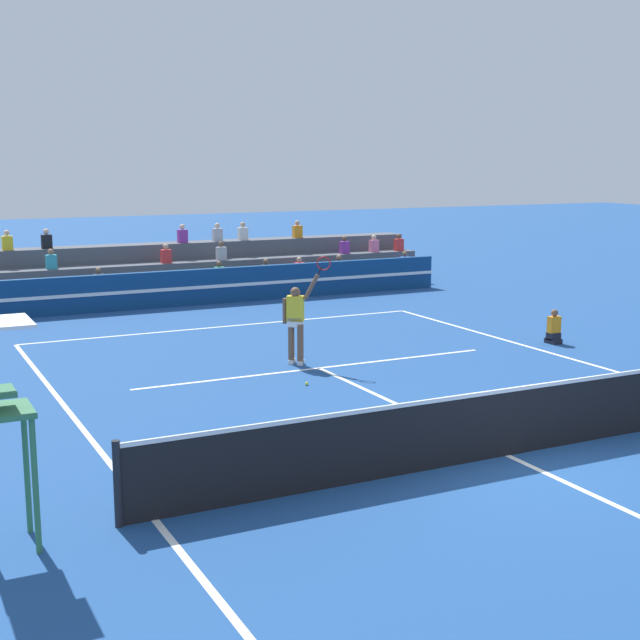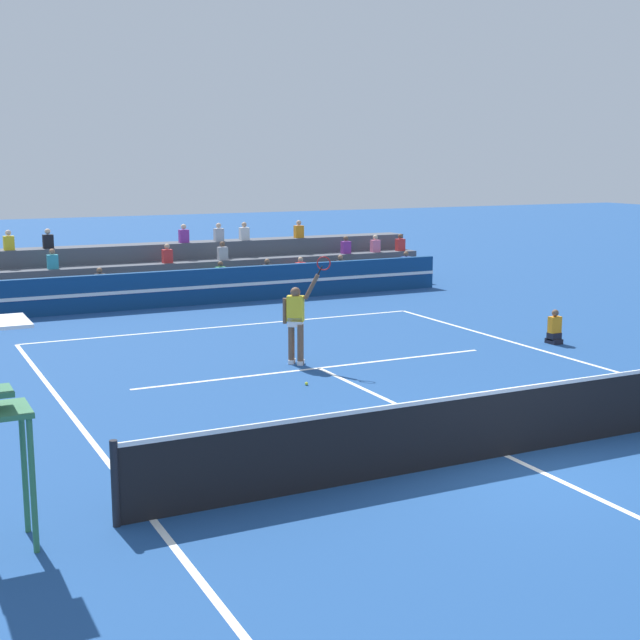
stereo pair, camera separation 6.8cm
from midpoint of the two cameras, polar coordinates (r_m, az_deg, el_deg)
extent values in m
plane|color=navy|center=(13.99, 11.76, -8.49)|extent=(120.00, 120.00, 0.00)
cube|color=white|center=(24.15, -5.96, -0.39)|extent=(11.00, 0.10, 0.01)
cube|color=white|center=(11.59, -10.69, -12.45)|extent=(0.10, 23.80, 0.01)
cube|color=white|center=(19.23, -0.17, -3.09)|extent=(8.25, 0.10, 0.01)
cube|color=white|center=(13.99, 11.76, -8.47)|extent=(0.10, 12.85, 0.01)
cylinder|color=black|center=(11.29, -13.01, -10.19)|extent=(0.10, 0.10, 1.10)
cube|color=black|center=(13.84, 11.83, -6.52)|extent=(11.90, 0.02, 1.00)
cube|color=white|center=(13.70, 11.91, -4.40)|extent=(11.90, 0.04, 0.06)
cube|color=navy|center=(27.67, -8.81, 2.05)|extent=(18.00, 0.24, 1.10)
cube|color=white|center=(27.54, -8.73, 2.01)|extent=(18.00, 0.02, 0.10)
cube|color=#4C515B|center=(28.91, -9.57, 1.82)|extent=(19.02, 0.95, 0.55)
cube|color=#2D4CA5|center=(32.27, 5.37, 3.68)|extent=(0.32, 0.22, 0.44)
sphere|color=brown|center=(32.24, 5.38, 4.24)|extent=(0.18, 0.18, 0.18)
cube|color=#338C4C|center=(29.18, -6.52, 2.96)|extent=(0.32, 0.22, 0.44)
sphere|color=brown|center=(29.14, -6.54, 3.58)|extent=(0.18, 0.18, 0.18)
cube|color=black|center=(29.78, -3.54, 3.15)|extent=(0.32, 0.22, 0.44)
sphere|color=brown|center=(29.74, -3.55, 3.76)|extent=(0.18, 0.18, 0.18)
cube|color=black|center=(30.95, 1.16, 3.44)|extent=(0.32, 0.22, 0.44)
sphere|color=#9E7051|center=(30.92, 1.16, 4.03)|extent=(0.18, 0.18, 0.18)
cube|color=black|center=(28.09, -14.05, 2.44)|extent=(0.32, 0.22, 0.44)
sphere|color=brown|center=(28.05, -14.08, 3.08)|extent=(0.18, 0.18, 0.18)
cube|color=red|center=(30.28, -1.40, 3.28)|extent=(0.32, 0.22, 0.44)
sphere|color=tan|center=(30.24, -1.40, 3.89)|extent=(0.18, 0.18, 0.18)
cube|color=#4C515B|center=(29.77, -10.13, 2.58)|extent=(19.02, 0.95, 1.10)
cube|color=#B2B2B7|center=(30.15, -6.40, 4.25)|extent=(0.32, 0.22, 0.44)
sphere|color=brown|center=(30.12, -6.42, 4.85)|extent=(0.18, 0.18, 0.18)
cube|color=pink|center=(32.65, 3.41, 4.75)|extent=(0.32, 0.22, 0.44)
sphere|color=beige|center=(32.62, 3.41, 5.31)|extent=(0.18, 0.18, 0.18)
cube|color=purple|center=(32.06, 1.52, 4.66)|extent=(0.32, 0.22, 0.44)
sphere|color=brown|center=(32.03, 1.52, 5.23)|extent=(0.18, 0.18, 0.18)
cube|color=red|center=(29.55, -9.89, 4.04)|extent=(0.32, 0.22, 0.44)
sphere|color=tan|center=(29.52, -9.91, 4.65)|extent=(0.18, 0.18, 0.18)
cube|color=red|center=(33.19, 5.00, 4.82)|extent=(0.32, 0.22, 0.44)
sphere|color=brown|center=(33.16, 5.01, 5.37)|extent=(0.18, 0.18, 0.18)
cube|color=teal|center=(28.72, -16.89, 3.57)|extent=(0.32, 0.22, 0.44)
sphere|color=#9E7051|center=(28.69, -16.92, 4.21)|extent=(0.18, 0.18, 0.18)
cube|color=#4C515B|center=(30.64, -10.65, 3.30)|extent=(19.02, 0.95, 1.65)
cube|color=yellow|center=(29.44, -19.45, 4.66)|extent=(0.32, 0.22, 0.44)
sphere|color=beige|center=(29.41, -19.48, 5.28)|extent=(0.18, 0.18, 0.18)
cube|color=silver|center=(31.40, -5.02, 5.52)|extent=(0.32, 0.22, 0.44)
sphere|color=tan|center=(31.37, -5.03, 6.10)|extent=(0.18, 0.18, 0.18)
cube|color=orange|center=(32.23, -1.52, 5.67)|extent=(0.32, 0.22, 0.44)
sphere|color=tan|center=(32.20, -1.52, 6.24)|extent=(0.18, 0.18, 0.18)
cube|color=purple|center=(30.66, -8.86, 5.32)|extent=(0.32, 0.22, 0.44)
sphere|color=beige|center=(30.63, -8.88, 5.92)|extent=(0.18, 0.18, 0.18)
cube|color=black|center=(29.61, -17.16, 4.82)|extent=(0.32, 0.22, 0.44)
sphere|color=beige|center=(29.58, -17.19, 5.43)|extent=(0.18, 0.18, 0.18)
cube|color=#B2B2B7|center=(31.06, -6.65, 5.44)|extent=(0.32, 0.22, 0.44)
sphere|color=beige|center=(31.04, -6.66, 6.02)|extent=(0.18, 0.18, 0.18)
cylinder|color=#337047|center=(11.34, -18.43, -9.03)|extent=(0.07, 0.07, 1.60)
cylinder|color=#337047|center=(10.74, -17.92, -10.09)|extent=(0.07, 0.07, 1.60)
cube|color=#337047|center=(10.76, -19.91, -5.53)|extent=(0.68, 0.76, 0.06)
cube|color=black|center=(22.52, 14.62, -1.30)|extent=(0.28, 0.36, 0.12)
cube|color=black|center=(22.50, 14.63, -1.00)|extent=(0.28, 0.24, 0.18)
cube|color=orange|center=(22.44, 14.66, -0.28)|extent=(0.30, 0.18, 0.40)
sphere|color=brown|center=(22.39, 14.70, 0.45)|extent=(0.17, 0.17, 0.17)
cylinder|color=brown|center=(19.57, -1.95, -1.52)|extent=(0.14, 0.14, 0.90)
cylinder|color=brown|center=(19.45, -1.36, -1.60)|extent=(0.14, 0.14, 0.90)
cube|color=white|center=(19.43, -1.68, -0.13)|extent=(0.38, 0.35, 0.20)
cube|color=yellow|center=(19.38, -1.69, 0.74)|extent=(0.41, 0.37, 0.56)
sphere|color=brown|center=(19.33, -1.69, 1.79)|extent=(0.22, 0.22, 0.22)
cube|color=white|center=(19.69, -1.92, -2.65)|extent=(0.25, 0.28, 0.09)
cube|color=white|center=(19.57, -1.34, -2.73)|extent=(0.25, 0.28, 0.09)
cylinder|color=brown|center=(19.44, -2.38, 0.59)|extent=(0.09, 0.09, 0.56)
cylinder|color=brown|center=(19.24, -0.65, 2.14)|extent=(0.34, 0.28, 0.57)
cylinder|color=black|center=(19.16, -0.11, 3.18)|extent=(0.12, 0.10, 0.21)
torus|color=#B21E1E|center=(19.13, 0.13, 3.65)|extent=(0.35, 0.27, 0.42)
sphere|color=#C6DB33|center=(17.79, -0.97, -4.09)|extent=(0.07, 0.07, 0.07)
camera|label=1|loc=(0.03, -90.10, -0.02)|focal=50.00mm
camera|label=2|loc=(0.03, 89.90, 0.02)|focal=50.00mm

